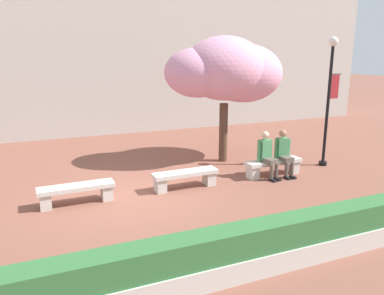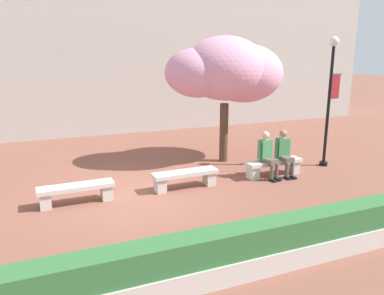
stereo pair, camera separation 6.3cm
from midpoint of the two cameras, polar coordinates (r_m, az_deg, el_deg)
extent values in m
plane|color=brown|center=(9.27, -8.59, -7.21)|extent=(100.00, 100.00, 0.00)
cube|color=#B7B2A8|center=(17.99, -17.01, 20.18)|extent=(28.00, 4.00, 10.88)
cube|color=beige|center=(8.93, -17.05, -5.77)|extent=(1.70, 0.45, 0.10)
cube|color=beige|center=(8.97, -21.26, -7.57)|extent=(0.25, 0.34, 0.35)
cube|color=beige|center=(9.10, -12.69, -6.64)|extent=(0.25, 0.34, 0.35)
cube|color=beige|center=(9.51, -0.84, -3.93)|extent=(1.70, 0.45, 0.10)
cube|color=beige|center=(9.36, -4.68, -5.74)|extent=(0.25, 0.34, 0.35)
cube|color=beige|center=(9.85, 2.81, -4.68)|extent=(0.25, 0.34, 0.35)
cube|color=beige|center=(10.74, 12.53, -2.16)|extent=(1.70, 0.45, 0.10)
cube|color=beige|center=(10.43, 9.44, -3.78)|extent=(0.25, 0.34, 0.35)
cube|color=beige|center=(11.20, 15.28, -2.85)|extent=(0.25, 0.34, 0.35)
cube|color=black|center=(10.35, 12.38, -4.92)|extent=(0.14, 0.23, 0.06)
cylinder|color=brown|center=(10.32, 12.21, -3.73)|extent=(0.10, 0.10, 0.42)
cube|color=black|center=(10.47, 13.09, -4.74)|extent=(0.14, 0.23, 0.06)
cylinder|color=brown|center=(10.45, 12.92, -3.56)|extent=(0.10, 0.10, 0.42)
cube|color=brown|center=(10.43, 11.96, -1.99)|extent=(0.34, 0.44, 0.12)
cube|color=#428451|center=(10.51, 11.20, -0.30)|extent=(0.37, 0.27, 0.54)
sphere|color=beige|center=(10.42, 11.31, 1.86)|extent=(0.21, 0.21, 0.21)
cylinder|color=#428451|center=(10.37, 10.42, -0.69)|extent=(0.09, 0.09, 0.50)
cylinder|color=#428451|center=(10.65, 12.09, -0.38)|extent=(0.09, 0.09, 0.50)
cube|color=black|center=(10.63, 14.51, -4.53)|extent=(0.11, 0.22, 0.06)
cylinder|color=brown|center=(10.62, 14.39, -3.36)|extent=(0.10, 0.10, 0.42)
cube|color=black|center=(10.73, 15.30, -4.41)|extent=(0.11, 0.22, 0.06)
cylinder|color=brown|center=(10.72, 15.19, -3.25)|extent=(0.10, 0.10, 0.42)
cube|color=brown|center=(10.73, 14.34, -1.67)|extent=(0.30, 0.41, 0.12)
cube|color=#428451|center=(10.84, 13.77, 0.00)|extent=(0.35, 0.23, 0.54)
sphere|color=#A37556|center=(10.75, 13.89, 2.09)|extent=(0.21, 0.21, 0.21)
cylinder|color=#428451|center=(10.72, 12.88, -0.33)|extent=(0.09, 0.09, 0.50)
cylinder|color=#428451|center=(10.95, 14.73, -0.14)|extent=(0.09, 0.09, 0.50)
cylinder|color=#513828|center=(11.89, 5.02, 2.27)|extent=(0.27, 0.27, 1.84)
ellipsoid|color=pink|center=(11.65, 5.23, 11.91)|extent=(2.58, 2.35, 1.94)
ellipsoid|color=pink|center=(11.52, 1.01, 11.32)|extent=(1.98, 2.10, 1.49)
ellipsoid|color=pink|center=(12.26, 8.07, 11.13)|extent=(2.46, 2.45, 1.84)
cylinder|color=black|center=(12.24, 19.52, -2.31)|extent=(0.24, 0.24, 0.12)
cylinder|color=black|center=(11.90, 20.19, 5.65)|extent=(0.09, 0.09, 3.55)
sphere|color=white|center=(11.80, 21.00, 14.87)|extent=(0.28, 0.28, 0.28)
cylinder|color=black|center=(11.95, 21.32, 10.38)|extent=(0.40, 0.02, 0.02)
cube|color=maroon|center=(11.97, 21.16, 8.62)|extent=(0.30, 0.02, 0.70)
cube|color=beige|center=(5.83, 1.33, -18.66)|extent=(11.94, 0.50, 0.36)
cube|color=#336B38|center=(5.63, 1.35, -15.23)|extent=(11.84, 0.44, 0.44)
camera|label=1|loc=(0.03, -89.81, 0.05)|focal=35.00mm
camera|label=2|loc=(0.03, 90.19, -0.05)|focal=35.00mm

